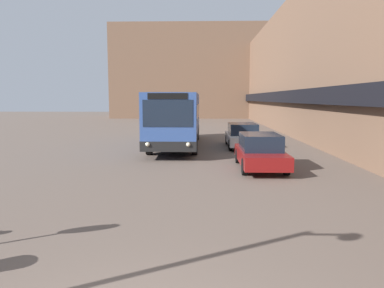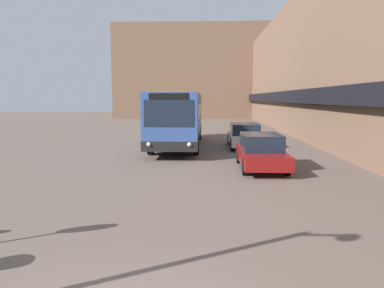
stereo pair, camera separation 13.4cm
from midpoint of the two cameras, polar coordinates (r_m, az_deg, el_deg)
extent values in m
cube|color=brown|center=(29.23, 20.90, 11.41)|extent=(5.00, 60.00, 10.83)
cube|color=black|center=(28.38, 15.38, 6.98)|extent=(0.50, 60.00, 0.90)
cube|color=brown|center=(58.91, 1.46, 10.83)|extent=(26.00, 8.00, 13.86)
cube|color=#335193|center=(22.87, -1.90, 4.23)|extent=(2.61, 11.57, 2.73)
cube|color=black|center=(22.95, -1.89, 1.42)|extent=(2.63, 11.59, 0.48)
cube|color=#192333|center=(22.85, -1.90, 5.19)|extent=(2.63, 10.65, 0.75)
cube|color=#192333|center=(17.08, -3.33, 4.69)|extent=(2.29, 0.03, 1.23)
cube|color=black|center=(17.07, -3.35, 7.29)|extent=(1.82, 0.03, 0.28)
sphere|color=#F2EAC6|center=(17.30, -6.39, -0.05)|extent=(0.20, 0.20, 0.20)
sphere|color=#F2EAC6|center=(17.12, -0.17, -0.08)|extent=(0.20, 0.20, 0.20)
cylinder|color=black|center=(19.55, -6.11, -0.04)|extent=(0.28, 1.09, 1.09)
cylinder|color=black|center=(19.34, 0.83, -0.07)|extent=(0.28, 1.09, 1.09)
cylinder|color=black|center=(26.63, -3.87, 1.83)|extent=(0.28, 1.09, 1.09)
cylinder|color=black|center=(26.48, 1.23, 1.81)|extent=(0.28, 1.09, 1.09)
cube|color=maroon|center=(15.79, 10.73, -1.84)|extent=(1.75, 4.38, 0.53)
cube|color=#192333|center=(15.82, 10.72, 0.34)|extent=(1.54, 2.41, 0.65)
cylinder|color=black|center=(14.64, 14.57, -3.41)|extent=(0.20, 0.65, 0.65)
cylinder|color=black|center=(14.39, 8.36, -3.44)|extent=(0.20, 0.65, 0.65)
cylinder|color=black|center=(17.27, 12.67, -1.81)|extent=(0.20, 0.65, 0.65)
cylinder|color=black|center=(17.06, 7.40, -1.81)|extent=(0.20, 0.65, 0.65)
cube|color=silver|center=(22.62, 8.17, 0.80)|extent=(1.83, 4.59, 0.54)
cube|color=#192333|center=(22.68, 8.17, 2.31)|extent=(1.61, 2.52, 0.64)
cylinder|color=black|center=(21.35, 10.77, -0.18)|extent=(0.20, 0.61, 0.61)
cylinder|color=black|center=(21.17, 6.31, -0.16)|extent=(0.20, 0.61, 0.61)
cylinder|color=black|center=(24.15, 9.79, 0.65)|extent=(0.20, 0.61, 0.61)
cylinder|color=black|center=(23.99, 5.84, 0.67)|extent=(0.20, 0.61, 0.61)
camera|label=1|loc=(0.07, -89.69, 0.04)|focal=35.00mm
camera|label=2|loc=(0.07, 90.31, -0.04)|focal=35.00mm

